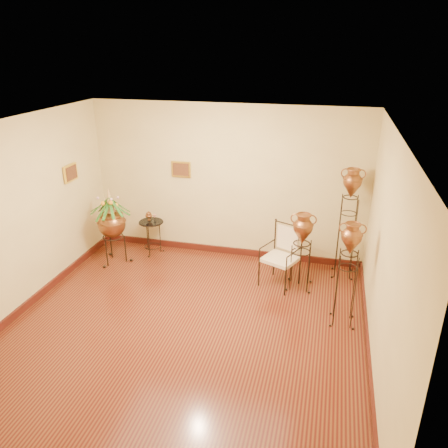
% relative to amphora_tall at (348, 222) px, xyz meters
% --- Properties ---
extents(ground, '(5.00, 5.00, 0.00)m').
position_rel_amphora_tall_xyz_m(ground, '(-2.15, -2.15, -0.98)').
color(ground, '#5E2F16').
rests_on(ground, ground).
extents(room_shell, '(5.02, 5.02, 2.81)m').
position_rel_amphora_tall_xyz_m(room_shell, '(-2.16, -2.14, 0.75)').
color(room_shell, beige).
rests_on(room_shell, ground).
extents(amphora_tall, '(0.41, 0.41, 1.92)m').
position_rel_amphora_tall_xyz_m(amphora_tall, '(0.00, 0.00, 0.00)').
color(amphora_tall, black).
rests_on(amphora_tall, ground).
extents(amphora_mid, '(0.41, 0.41, 1.56)m').
position_rel_amphora_tall_xyz_m(amphora_mid, '(-0.00, -1.44, -0.19)').
color(amphora_mid, black).
rests_on(amphora_mid, ground).
extents(amphora_short, '(0.51, 0.51, 1.31)m').
position_rel_amphora_tall_xyz_m(amphora_short, '(-0.69, -0.59, -0.33)').
color(amphora_short, black).
rests_on(amphora_short, ground).
extents(planter_urn, '(0.99, 0.99, 1.45)m').
position_rel_amphora_tall_xyz_m(planter_urn, '(-4.05, -0.51, -0.17)').
color(planter_urn, black).
rests_on(planter_urn, ground).
extents(armchair, '(0.75, 0.73, 1.03)m').
position_rel_amphora_tall_xyz_m(armchair, '(-1.02, -0.61, -0.46)').
color(armchair, black).
rests_on(armchair, ground).
extents(side_table, '(0.53, 0.53, 0.82)m').
position_rel_amphora_tall_xyz_m(side_table, '(-3.52, 0.00, -0.64)').
color(side_table, black).
rests_on(side_table, ground).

